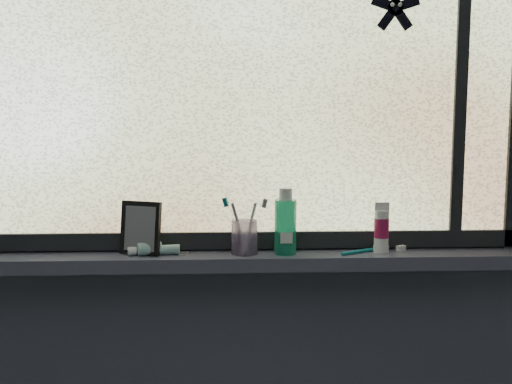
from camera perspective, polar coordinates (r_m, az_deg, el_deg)
The scene contains 12 objects.
wall_back at distance 1.69m, azimuth -0.14°, elevation 2.03°, with size 3.00×0.01×2.50m, color #9EA3A8.
windowsill at distance 1.66m, azimuth -0.03°, elevation -6.82°, with size 1.62×0.14×0.04m, color #44465A.
window_pane at distance 1.67m, azimuth -0.11°, elevation 11.58°, with size 1.50×0.01×1.00m, color silver.
frame_bottom at distance 1.70m, azimuth -0.10°, elevation -4.79°, with size 1.60×0.03×0.05m, color black.
frame_mullion at distance 1.80m, azimuth 19.77°, elevation 10.85°, with size 0.04×0.03×1.00m, color black.
starfish_sticker at distance 1.75m, azimuth 13.77°, elevation 17.46°, with size 0.15×0.02×0.15m, color black, non-canonical shape.
vanity_mirror at distance 1.66m, azimuth -11.46°, elevation -3.54°, with size 0.12×0.06×0.15m, color black.
toothpaste_tube at distance 1.65m, azimuth -9.85°, elevation -5.60°, with size 0.21×0.04×0.04m, color silver, non-canonical shape.
toothbrush_cup at distance 1.64m, azimuth -1.17°, elevation -4.54°, with size 0.07×0.07×0.10m, color #A68DBB.
toothbrush_lying at distance 1.70m, azimuth 11.03°, elevation -5.64°, with size 0.23×0.02×0.02m, color #0E747E, non-canonical shape.
mouthwash_bottle at distance 1.63m, azimuth 2.97°, elevation -2.93°, with size 0.06×0.06×0.16m, color #20A87B.
cream_tube at distance 1.70m, azimuth 12.45°, elevation -3.31°, with size 0.04×0.04×0.10m, color silver.
Camera 1 is at (-0.07, -0.38, 1.39)m, focal length 40.00 mm.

